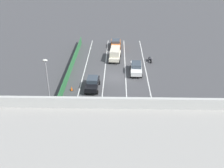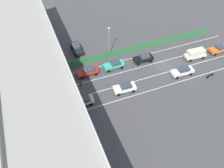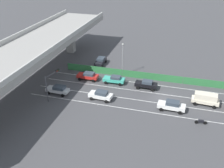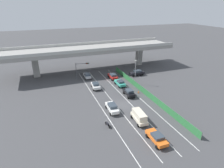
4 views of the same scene
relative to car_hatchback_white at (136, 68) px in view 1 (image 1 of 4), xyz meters
The scene contains 18 objects.
ground_plane 3.96m from the car_hatchback_white, 26.40° to the left, with size 300.00×300.00×0.00m, color #424244.
lane_line_left_edge 5.41m from the car_hatchback_white, 108.74° to the left, with size 0.14×42.66×0.01m, color silver.
lane_line_mid_left 5.41m from the car_hatchback_white, 71.11° to the left, with size 0.14×42.66×0.01m, color silver.
lane_line_mid_right 7.27m from the car_hatchback_white, 44.33° to the left, with size 0.14×42.66×0.01m, color silver.
lane_line_right_edge 10.00m from the car_hatchback_white, 30.39° to the left, with size 0.14×42.66×0.01m, color silver.
green_fence 11.89m from the car_hatchback_white, 25.07° to the left, with size 0.10×38.76×1.55m.
car_hatchback_white is the anchor object (origin of this frame).
car_sedan_white 12.85m from the car_hatchback_white, 89.60° to the left, with size 2.30×4.45×1.69m.
car_taxi_teal 14.12m from the car_hatchback_white, 60.00° to the left, with size 2.04×4.41×1.63m.
car_van_cream 6.61m from the car_hatchback_white, 57.63° to the right, with size 2.28×4.83×2.19m.
car_sedan_silver 21.36m from the car_hatchback_white, 90.45° to the left, with size 2.08×4.49×1.67m.
car_sedan_black 8.66m from the car_hatchback_white, 39.60° to the left, with size 2.06×4.37×1.74m.
car_taxi_orange 12.40m from the car_hatchback_white, 73.98° to the right, with size 2.06×4.51×1.59m.
car_sedan_red 19.35m from the car_hatchback_white, 68.45° to the left, with size 2.03×4.45×1.63m.
motorcycle 5.63m from the car_hatchback_white, 120.00° to the right, with size 0.60×1.94×0.93m.
traffic_light 21.84m from the car_hatchback_white, 94.97° to the left, with size 4.00×0.98×5.09m.
street_lamp 16.66m from the car_hatchback_white, 45.44° to the left, with size 0.60×0.36×7.20m.
traffic_cone 11.47m from the car_hatchback_white, 32.11° to the left, with size 0.47×0.47×0.67m.
Camera 1 is at (-0.40, 38.65, 19.27)m, focal length 43.42 mm.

